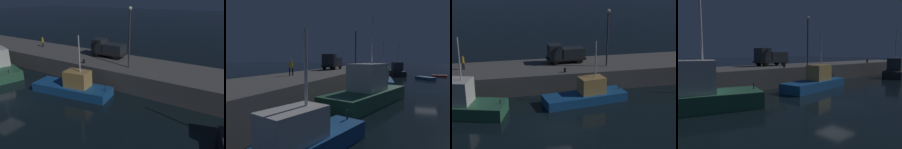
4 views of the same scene
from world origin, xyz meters
TOP-DOWN VIEW (x-y plane):
  - ground_plane at (0.00, 0.00)m, footprint 320.00×320.00m
  - pier_quay at (0.00, 12.81)m, footprint 79.24×7.62m
  - fishing_trawler_red at (-20.12, 6.07)m, footprint 7.33×3.84m
  - fishing_boat_blue at (4.12, 5.89)m, footprint 9.43×4.09m
  - fishing_boat_white at (23.58, 5.04)m, footprint 9.35×5.01m
  - fishing_trawler_green at (-9.54, 5.51)m, footprint 10.51×6.08m
  - dinghy_orange_near at (15.51, -0.89)m, footprint 4.14×3.71m
  - rowboat_white_mid at (22.97, -4.36)m, footprint 1.51×3.14m
  - lamp_post_east at (8.24, 11.33)m, footprint 0.44×0.44m
  - utility_truck at (3.50, 14.00)m, footprint 5.06×2.10m
  - dockworker at (-9.18, 13.57)m, footprint 0.42×0.42m
  - bollard_central at (2.58, 9.81)m, footprint 0.28×0.28m
  - bollard_east at (22.00, 9.51)m, footprint 0.28×0.28m

SIDE VIEW (x-z plane):
  - ground_plane at x=0.00m, z-range 0.00..0.00m
  - rowboat_white_mid at x=22.97m, z-range -0.02..0.39m
  - dinghy_orange_near at x=15.51m, z-range -0.02..0.54m
  - fishing_trawler_red at x=-20.12m, z-range -1.86..3.42m
  - fishing_boat_blue at x=4.12m, z-range -2.48..4.20m
  - pier_quay at x=0.00m, z-range 0.00..2.33m
  - fishing_boat_white at x=23.58m, z-range -2.75..5.09m
  - fishing_trawler_green at x=-9.54m, z-range -2.71..5.12m
  - bollard_central at x=2.58m, z-range 2.33..2.84m
  - bollard_east at x=22.00m, z-range 2.33..2.94m
  - dockworker at x=-9.18m, z-range 2.45..4.11m
  - utility_truck at x=3.50m, z-range 2.34..4.80m
  - lamp_post_east at x=8.24m, z-range 2.98..10.06m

